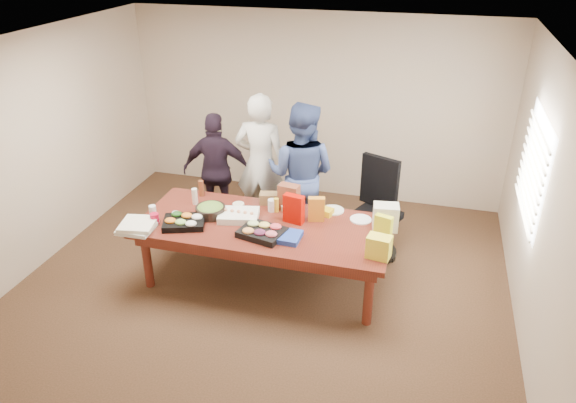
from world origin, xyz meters
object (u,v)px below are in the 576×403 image
(person_center, at_px, (261,164))
(office_chair, at_px, (376,213))
(sheet_cake, at_px, (239,215))
(salad_bowl, at_px, (211,211))
(person_right, at_px, (301,174))
(conference_table, at_px, (265,253))

(person_center, bearing_deg, office_chair, 167.15)
(office_chair, relative_size, sheet_cake, 2.66)
(office_chair, xyz_separation_m, salad_bowl, (-1.79, -0.86, 0.22))
(person_right, height_order, sheet_cake, person_right)
(office_chair, relative_size, person_center, 0.63)
(conference_table, distance_m, person_right, 1.18)
(conference_table, bearing_deg, person_center, 109.42)
(conference_table, bearing_deg, person_right, 81.21)
(person_right, height_order, salad_bowl, person_right)
(office_chair, height_order, salad_bowl, office_chair)
(person_right, relative_size, sheet_cake, 4.19)
(person_right, distance_m, sheet_cake, 1.10)
(conference_table, height_order, sheet_cake, sheet_cake)
(office_chair, height_order, sheet_cake, office_chair)
(conference_table, xyz_separation_m, office_chair, (1.13, 0.90, 0.22))
(person_center, height_order, person_right, person_center)
(sheet_cake, bearing_deg, conference_table, -21.96)
(salad_bowl, bearing_deg, sheet_cake, 2.58)
(person_center, xyz_separation_m, sheet_cake, (0.10, -1.14, -0.15))
(sheet_cake, relative_size, salad_bowl, 1.29)
(person_center, distance_m, person_right, 0.60)
(person_center, bearing_deg, sheet_cake, 93.02)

